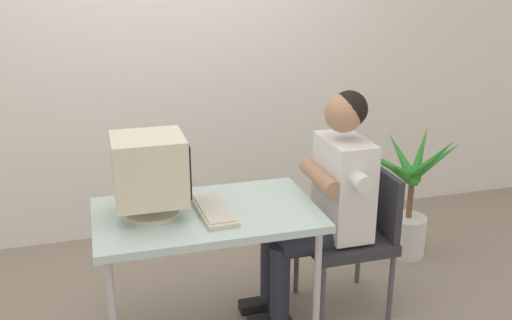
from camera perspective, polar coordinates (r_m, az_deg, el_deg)
wall_back at (r=4.15m, az=-5.00°, el=13.10°), size 8.00×0.10×3.00m
desk at (r=2.97m, az=-4.89°, el=-6.07°), size 1.13×0.68×0.73m
crt_monitor at (r=2.86m, az=-10.43°, el=-1.03°), size 0.36×0.32×0.41m
keyboard at (r=2.92m, az=-4.18°, el=-4.98°), size 0.17×0.41×0.03m
office_chair at (r=3.34m, az=9.70°, el=-6.80°), size 0.47×0.47×0.83m
person_seated at (r=3.18m, az=7.01°, el=-3.55°), size 0.68×0.59×1.29m
potted_plant at (r=4.01m, az=14.92°, el=-3.45°), size 0.71×0.66×0.90m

